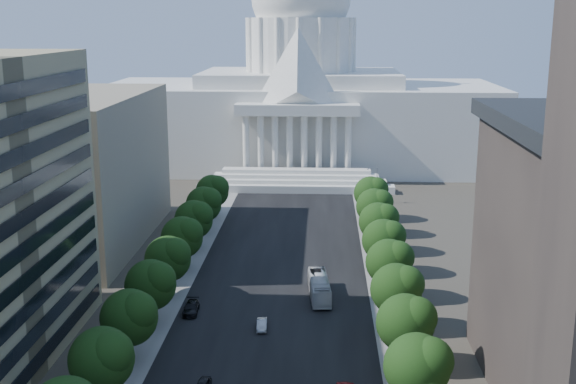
# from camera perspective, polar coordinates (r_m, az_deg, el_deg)

# --- Properties ---
(road_asphalt) EXTENTS (30.00, 260.00, 0.01)m
(road_asphalt) POSITION_cam_1_polar(r_m,az_deg,el_deg) (136.47, -0.34, -5.45)
(road_asphalt) COLOR black
(road_asphalt) RESTS_ON ground
(sidewalk_left) EXTENTS (8.00, 260.00, 0.02)m
(sidewalk_left) POSITION_cam_1_polar(r_m,az_deg,el_deg) (138.77, -8.23, -5.27)
(sidewalk_left) COLOR gray
(sidewalk_left) RESTS_ON ground
(sidewalk_right) EXTENTS (8.00, 260.00, 0.02)m
(sidewalk_right) POSITION_cam_1_polar(r_m,az_deg,el_deg) (136.79, 7.67, -5.53)
(sidewalk_right) COLOR gray
(sidewalk_right) RESTS_ON ground
(capitol) EXTENTS (120.00, 56.00, 73.00)m
(capitol) POSITION_cam_1_polar(r_m,az_deg,el_deg) (225.26, 0.99, 7.25)
(capitol) COLOR white
(capitol) RESTS_ON ground
(office_block_left_far) EXTENTS (38.00, 52.00, 30.00)m
(office_block_left_far) POSITION_cam_1_polar(r_m,az_deg,el_deg) (152.31, -18.48, 1.69)
(office_block_left_far) COLOR gray
(office_block_left_far) RESTS_ON ground
(tree_l_c) EXTENTS (7.79, 7.60, 9.97)m
(tree_l_c) POSITION_cam_1_polar(r_m,az_deg,el_deg) (87.29, -14.35, -12.57)
(tree_l_c) COLOR #33261C
(tree_l_c) RESTS_ON ground
(tree_l_d) EXTENTS (7.79, 7.60, 9.97)m
(tree_l_d) POSITION_cam_1_polar(r_m,az_deg,el_deg) (97.77, -12.29, -9.56)
(tree_l_d) COLOR #33261C
(tree_l_d) RESTS_ON ground
(tree_l_e) EXTENTS (7.79, 7.60, 9.97)m
(tree_l_e) POSITION_cam_1_polar(r_m,az_deg,el_deg) (108.56, -10.66, -7.12)
(tree_l_e) COLOR #33261C
(tree_l_e) RESTS_ON ground
(tree_l_f) EXTENTS (7.79, 7.60, 9.97)m
(tree_l_f) POSITION_cam_1_polar(r_m,az_deg,el_deg) (119.58, -9.35, -5.13)
(tree_l_f) COLOR #33261C
(tree_l_f) RESTS_ON ground
(tree_l_g) EXTENTS (7.79, 7.60, 9.97)m
(tree_l_g) POSITION_cam_1_polar(r_m,az_deg,el_deg) (130.77, -8.26, -3.47)
(tree_l_g) COLOR #33261C
(tree_l_g) RESTS_ON ground
(tree_l_h) EXTENTS (7.79, 7.60, 9.97)m
(tree_l_h) POSITION_cam_1_polar(r_m,az_deg,el_deg) (142.10, -7.35, -2.07)
(tree_l_h) COLOR #33261C
(tree_l_h) RESTS_ON ground
(tree_l_i) EXTENTS (7.79, 7.60, 9.97)m
(tree_l_i) POSITION_cam_1_polar(r_m,az_deg,el_deg) (153.53, -6.57, -0.88)
(tree_l_i) COLOR #33261C
(tree_l_i) RESTS_ON ground
(tree_l_j) EXTENTS (7.79, 7.60, 9.97)m
(tree_l_j) POSITION_cam_1_polar(r_m,az_deg,el_deg) (165.04, -5.90, 0.14)
(tree_l_j) COLOR #33261C
(tree_l_j) RESTS_ON ground
(tree_r_c) EXTENTS (7.79, 7.60, 9.97)m
(tree_r_c) POSITION_cam_1_polar(r_m,az_deg,el_deg) (84.43, 10.41, -13.29)
(tree_r_c) COLOR #33261C
(tree_r_c) RESTS_ON ground
(tree_r_d) EXTENTS (7.79, 7.60, 9.97)m
(tree_r_d) POSITION_cam_1_polar(r_m,az_deg,el_deg) (95.22, 9.47, -10.06)
(tree_r_d) COLOR #33261C
(tree_r_d) RESTS_ON ground
(tree_r_e) EXTENTS (7.79, 7.60, 9.97)m
(tree_r_e) POSITION_cam_1_polar(r_m,az_deg,el_deg) (106.27, 8.75, -7.50)
(tree_r_e) COLOR #33261C
(tree_r_e) RESTS_ON ground
(tree_r_f) EXTENTS (7.79, 7.60, 9.97)m
(tree_r_f) POSITION_cam_1_polar(r_m,az_deg,el_deg) (117.51, 8.16, -5.42)
(tree_r_f) COLOR #33261C
(tree_r_f) RESTS_ON ground
(tree_r_g) EXTENTS (7.79, 7.60, 9.97)m
(tree_r_g) POSITION_cam_1_polar(r_m,az_deg,el_deg) (128.88, 7.69, -3.70)
(tree_r_g) COLOR #33261C
(tree_r_g) RESTS_ON ground
(tree_r_h) EXTENTS (7.79, 7.60, 9.97)m
(tree_r_h) POSITION_cam_1_polar(r_m,az_deg,el_deg) (140.36, 7.29, -2.27)
(tree_r_h) COLOR #33261C
(tree_r_h) RESTS_ON ground
(tree_r_i) EXTENTS (7.79, 7.60, 9.97)m
(tree_r_i) POSITION_cam_1_polar(r_m,az_deg,el_deg) (151.92, 6.95, -1.05)
(tree_r_i) COLOR #33261C
(tree_r_i) RESTS_ON ground
(tree_r_j) EXTENTS (7.79, 7.60, 9.97)m
(tree_r_j) POSITION_cam_1_polar(r_m,az_deg,el_deg) (163.54, 6.66, -0.00)
(tree_r_j) COLOR #33261C
(tree_r_j) RESTS_ON ground
(streetlight_b) EXTENTS (2.61, 0.44, 9.00)m
(streetlight_b) POSITION_cam_1_polar(r_m,az_deg,el_deg) (84.22, 11.55, -13.90)
(streetlight_b) COLOR gray
(streetlight_b) RESTS_ON ground
(streetlight_c) EXTENTS (2.61, 0.44, 9.00)m
(streetlight_c) POSITION_cam_1_polar(r_m,az_deg,el_deg) (106.85, 9.57, -7.78)
(streetlight_c) COLOR gray
(streetlight_c) RESTS_ON ground
(streetlight_d) EXTENTS (2.61, 0.44, 9.00)m
(streetlight_d) POSITION_cam_1_polar(r_m,az_deg,el_deg) (130.35, 8.32, -3.82)
(streetlight_d) COLOR gray
(streetlight_d) RESTS_ON ground
(streetlight_e) EXTENTS (2.61, 0.44, 9.00)m
(streetlight_e) POSITION_cam_1_polar(r_m,az_deg,el_deg) (154.32, 7.47, -1.08)
(streetlight_e) COLOR gray
(streetlight_e) RESTS_ON ground
(streetlight_f) EXTENTS (2.61, 0.44, 9.00)m
(streetlight_f) POSITION_cam_1_polar(r_m,az_deg,el_deg) (178.57, 6.85, 0.92)
(streetlight_f) COLOR gray
(streetlight_f) RESTS_ON ground
(car_silver) EXTENTS (1.68, 4.21, 1.36)m
(car_silver) POSITION_cam_1_polar(r_m,az_deg,el_deg) (107.43, -2.08, -10.43)
(car_silver) COLOR #9FA2A7
(car_silver) RESTS_ON ground
(car_dark_b) EXTENTS (2.54, 5.63, 1.60)m
(car_dark_b) POSITION_cam_1_polar(r_m,az_deg,el_deg) (113.83, -7.66, -9.07)
(car_dark_b) COLOR black
(car_dark_b) RESTS_ON ground
(city_bus) EXTENTS (4.02, 12.83, 3.52)m
(city_bus) POSITION_cam_1_polar(r_m,az_deg,el_deg) (118.61, 2.48, -7.52)
(city_bus) COLOR silver
(city_bus) RESTS_ON ground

